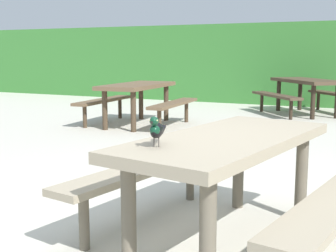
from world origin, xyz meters
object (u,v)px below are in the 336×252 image
object	(u,v)px
picnic_table_mid_left	(137,94)
picnic_table_far_centre	(306,88)
bird_grackle	(156,129)
picnic_table_foreground	(227,163)

from	to	relation	value
picnic_table_mid_left	picnic_table_far_centre	size ratio (longest dim) A/B	0.77
bird_grackle	picnic_table_far_centre	world-z (taller)	bird_grackle
picnic_table_mid_left	picnic_table_far_centre	distance (m)	3.74
picnic_table_mid_left	bird_grackle	bearing A→B (deg)	-59.30
bird_grackle	picnic_table_far_centre	size ratio (longest dim) A/B	0.12
picnic_table_mid_left	picnic_table_far_centre	xyz separation A→B (m)	(2.48, 2.80, 0.00)
picnic_table_foreground	bird_grackle	bearing A→B (deg)	-114.54
picnic_table_foreground	bird_grackle	xyz separation A→B (m)	(-0.25, -0.55, 0.29)
picnic_table_foreground	bird_grackle	size ratio (longest dim) A/B	6.93
picnic_table_foreground	picnic_table_far_centre	size ratio (longest dim) A/B	0.82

